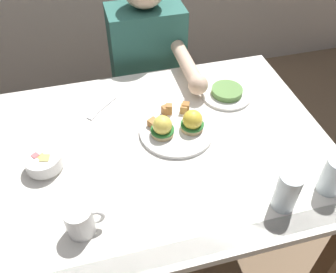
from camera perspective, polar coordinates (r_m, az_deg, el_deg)
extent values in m
plane|color=#7F664C|center=(1.88, -0.95, -17.39)|extent=(6.00, 6.00, 0.00)
cube|color=white|center=(1.28, -1.32, -1.96)|extent=(1.20, 0.90, 0.03)
cube|color=#3F7F51|center=(1.05, 4.16, -17.04)|extent=(1.20, 0.06, 0.00)
cube|color=#3F7F51|center=(1.57, -4.87, 8.63)|extent=(1.20, 0.06, 0.00)
cube|color=brown|center=(1.57, 23.86, -17.81)|extent=(0.06, 0.06, 0.71)
cube|color=brown|center=(1.85, -21.13, -4.19)|extent=(0.06, 0.06, 0.71)
cube|color=brown|center=(1.96, 11.77, 1.83)|extent=(0.06, 0.06, 0.71)
cylinder|color=white|center=(1.32, 1.35, 0.89)|extent=(0.27, 0.27, 0.01)
cylinder|color=tan|center=(1.29, -0.87, 0.68)|extent=(0.08, 0.08, 0.02)
cylinder|color=#286B2D|center=(1.28, -0.88, 1.06)|extent=(0.08, 0.08, 0.01)
sphere|color=#F7DB56|center=(1.27, -0.89, 1.79)|extent=(0.07, 0.07, 0.07)
cylinder|color=tan|center=(1.31, 3.79, 1.53)|extent=(0.08, 0.08, 0.02)
cylinder|color=#286B2D|center=(1.30, 3.81, 1.91)|extent=(0.08, 0.08, 0.01)
sphere|color=yellow|center=(1.29, 3.86, 2.65)|extent=(0.07, 0.07, 0.07)
cube|color=#AD7038|center=(1.38, 2.77, 4.63)|extent=(0.04, 0.04, 0.04)
cube|color=tan|center=(1.37, 2.52, 4.34)|extent=(0.04, 0.04, 0.03)
cube|color=#B77A42|center=(1.37, 0.15, 4.32)|extent=(0.03, 0.03, 0.04)
cube|color=#B77A42|center=(1.32, -2.30, 2.14)|extent=(0.04, 0.04, 0.03)
cube|color=#B77A42|center=(1.37, -0.41, 4.15)|extent=(0.03, 0.03, 0.04)
cylinder|color=white|center=(1.27, -18.61, -4.45)|extent=(0.10, 0.10, 0.01)
cylinder|color=white|center=(1.25, -18.89, -3.62)|extent=(0.12, 0.12, 0.04)
cube|color=#EA6B70|center=(1.24, -19.16, -4.36)|extent=(0.03, 0.03, 0.02)
cube|color=#F4DB66|center=(1.25, -18.94, -3.80)|extent=(0.03, 0.03, 0.02)
cube|color=#F4DB66|center=(1.24, -18.67, -3.55)|extent=(0.03, 0.03, 0.02)
cube|color=#F4DB66|center=(1.23, -18.59, -3.59)|extent=(0.04, 0.04, 0.03)
cube|color=#EA6B70|center=(1.26, -17.61, -3.32)|extent=(0.03, 0.03, 0.02)
cube|color=#F4DB66|center=(1.24, -18.69, -3.73)|extent=(0.03, 0.03, 0.02)
cube|color=#F4A85B|center=(1.24, -19.07, -3.20)|extent=(0.03, 0.03, 0.02)
cube|color=#EA6B70|center=(1.25, -19.96, -3.07)|extent=(0.03, 0.03, 0.02)
cylinder|color=white|center=(1.06, -13.66, -12.70)|extent=(0.08, 0.08, 0.09)
cylinder|color=black|center=(1.02, -14.05, -11.43)|extent=(0.07, 0.07, 0.01)
torus|color=white|center=(1.05, -11.32, -12.25)|extent=(0.06, 0.02, 0.06)
cube|color=silver|center=(1.45, -9.77, 4.80)|extent=(0.10, 0.09, 0.00)
cube|color=silver|center=(1.41, -11.79, 3.08)|extent=(0.04, 0.04, 0.00)
cylinder|color=silver|center=(1.21, 24.43, -5.62)|extent=(0.07, 0.07, 0.13)
cylinder|color=silver|center=(1.22, 24.21, -6.10)|extent=(0.06, 0.06, 0.10)
cylinder|color=silver|center=(1.12, 18.13, -8.15)|extent=(0.07, 0.07, 0.13)
cylinder|color=silver|center=(1.14, 17.77, -9.16)|extent=(0.06, 0.06, 0.07)
cylinder|color=white|center=(1.50, 9.13, 6.48)|extent=(0.20, 0.20, 0.01)
cylinder|color=#66934C|center=(1.49, 9.21, 7.03)|extent=(0.12, 0.12, 0.02)
cylinder|color=#33333D|center=(2.01, -4.63, -1.16)|extent=(0.11, 0.11, 0.45)
cylinder|color=#33333D|center=(2.03, 0.34, -0.24)|extent=(0.11, 0.11, 0.45)
cube|color=#2D665B|center=(1.80, -3.29, 12.27)|extent=(0.34, 0.20, 0.50)
cylinder|color=beige|center=(1.56, 2.97, 11.25)|extent=(0.06, 0.30, 0.06)
sphere|color=beige|center=(1.45, 4.72, 8.07)|extent=(0.08, 0.08, 0.08)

